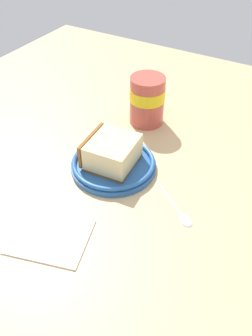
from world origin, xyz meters
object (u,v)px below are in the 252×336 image
Objects in this scene: teaspoon at (180,212)px; folded_napkin at (51,236)px; small_plate at (112,163)px; cake_slice at (111,152)px; tea_mug at (147,99)px.

teaspoon is 21.79cm from folded_napkin.
folded_napkin is at bearing -178.63° from small_plate.
cake_slice reaches higher than teaspoon.
tea_mug reaches higher than folded_napkin.
folded_napkin is at bearing 133.47° from teaspoon.
small_plate is 19.43cm from folded_napkin.
tea_mug is 1.09× the size of teaspoon.
cake_slice is at bearing 2.16° from folded_napkin.
cake_slice is at bearing 75.13° from teaspoon.
folded_napkin is (-14.99, 15.82, -0.05)cm from teaspoon.
small_plate is 2.84cm from cake_slice.
small_plate is 1.35× the size of folded_napkin.
teaspoon is (-4.39, -16.55, -3.47)cm from cake_slice.
cake_slice is at bearing -174.81° from tea_mug.
tea_mug reaches higher than small_plate.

